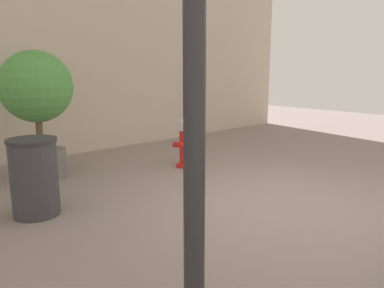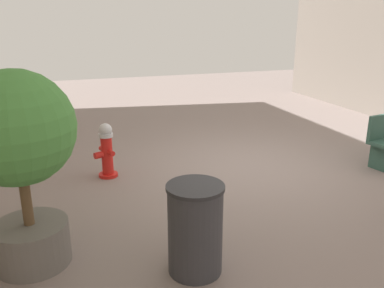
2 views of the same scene
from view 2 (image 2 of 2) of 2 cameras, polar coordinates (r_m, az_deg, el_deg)
name	(u,v)px [view 2 (image 2 of 2)]	position (r m, az deg, el deg)	size (l,w,h in m)	color
ground_plane	(248,166)	(7.34, 8.02, -3.18)	(23.40, 23.40, 0.00)	gray
fire_hydrant	(106,150)	(6.83, -12.09, -0.88)	(0.39, 0.41, 0.93)	red
planter_tree	(19,148)	(4.40, -23.43, -0.51)	(1.18, 1.18, 2.13)	slate
trash_bin	(195,229)	(4.25, 0.46, -11.99)	(0.60, 0.60, 0.99)	#38383D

